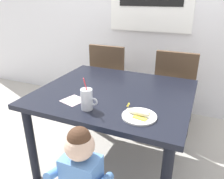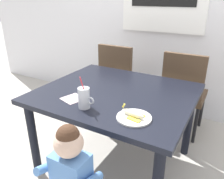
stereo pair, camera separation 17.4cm
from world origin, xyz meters
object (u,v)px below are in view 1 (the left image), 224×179
object	(u,v)px
dining_chair_right	(175,87)
snack_plate	(139,116)
dining_table	(115,101)
paper_napkin	(73,101)
dining_chair_left	(111,78)
toddler_standing	(81,174)
peeled_banana	(138,113)
milk_cup	(87,100)

from	to	relation	value
dining_chair_right	snack_plate	distance (m)	1.15
dining_table	paper_napkin	bearing A→B (deg)	-126.35
dining_chair_left	snack_plate	size ratio (longest dim) A/B	4.17
dining_table	toddler_standing	size ratio (longest dim) A/B	1.49
dining_table	peeled_banana	bearing A→B (deg)	-47.33
dining_chair_right	snack_plate	world-z (taller)	dining_chair_right
toddler_standing	paper_napkin	world-z (taller)	toddler_standing
dining_chair_right	peeled_banana	size ratio (longest dim) A/B	5.48
snack_plate	paper_napkin	bearing A→B (deg)	175.95
peeled_banana	dining_table	bearing A→B (deg)	132.67
dining_chair_left	toddler_standing	world-z (taller)	dining_chair_left
dining_table	dining_chair_right	distance (m)	0.89
dining_chair_left	milk_cup	xyz separation A→B (m)	(0.33, -1.15, 0.27)
dining_table	snack_plate	size ratio (longest dim) A/B	5.43
dining_chair_right	milk_cup	distance (m)	1.27
dining_chair_left	peeled_banana	bearing A→B (deg)	121.62
snack_plate	dining_chair_right	bearing A→B (deg)	85.96
dining_chair_right	snack_plate	size ratio (longest dim) A/B	4.17
toddler_standing	paper_napkin	bearing A→B (deg)	125.90
dining_chair_left	peeled_banana	xyz separation A→B (m)	(0.69, -1.12, 0.23)
milk_cup	peeled_banana	size ratio (longest dim) A/B	1.41
dining_table	peeled_banana	size ratio (longest dim) A/B	7.13
dining_table	dining_chair_left	size ratio (longest dim) A/B	1.30
dining_chair_left	milk_cup	distance (m)	1.23
dining_table	milk_cup	bearing A→B (deg)	-98.49
toddler_standing	peeled_banana	world-z (taller)	toddler_standing
dining_chair_left	dining_chair_right	world-z (taller)	same
milk_cup	toddler_standing	bearing A→B (deg)	-67.25
dining_chair_right	paper_napkin	world-z (taller)	dining_chair_right
dining_chair_left	milk_cup	bearing A→B (deg)	105.79
dining_chair_right	toddler_standing	size ratio (longest dim) A/B	1.15
dining_chair_left	snack_plate	world-z (taller)	dining_chair_left
dining_table	snack_plate	bearing A→B (deg)	-46.75
toddler_standing	paper_napkin	distance (m)	0.58
dining_table	dining_chair_right	world-z (taller)	dining_chair_right
toddler_standing	milk_cup	distance (m)	0.49
paper_napkin	dining_chair_left	bearing A→B (deg)	98.57
dining_table	milk_cup	size ratio (longest dim) A/B	5.04
milk_cup	paper_napkin	size ratio (longest dim) A/B	1.65
milk_cup	peeled_banana	bearing A→B (deg)	5.80
dining_table	dining_chair_right	size ratio (longest dim) A/B	1.30
dining_table	paper_napkin	distance (m)	0.38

